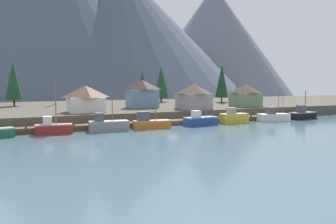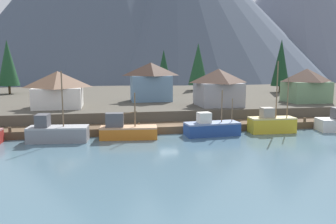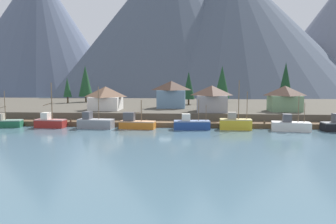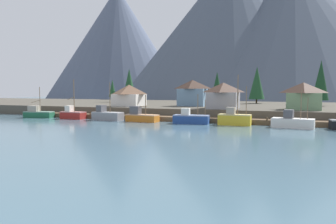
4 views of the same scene
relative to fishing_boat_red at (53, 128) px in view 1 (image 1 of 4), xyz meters
The scene contains 21 objects.
ground_plane 32.09m from the fishing_boat_red, 42.14° to the left, with size 400.00×400.00×1.00m, color #476675.
dock 24.03m from the fishing_boat_red, ahead, with size 80.00×4.00×1.60m.
shoreline_bank 41.08m from the fishing_boat_red, 54.65° to the left, with size 400.00×56.00×2.50m, color #4C473D.
mountain_central_peak 138.19m from the fishing_boat_red, 83.03° to the left, with size 136.88×136.88×85.93m, color #475160.
mountain_east_peak 142.05m from the fishing_boat_red, 68.20° to the left, with size 144.65×144.65×74.94m, color #475160.
mountain_far_ridge 193.29m from the fishing_boat_red, 49.23° to the left, with size 108.22×108.22×75.98m, color slate.
fishing_boat_red is the anchor object (origin of this frame).
fishing_boat_grey 9.56m from the fishing_boat_red, ahead, with size 7.32×3.31×8.50m.
fishing_boat_orange 17.99m from the fishing_boat_red, ahead, with size 7.31×3.14×5.80m.
fishing_boat_blue 29.10m from the fishing_boat_red, ahead, with size 7.30×3.23×5.96m.
fishing_boat_yellow 37.78m from the fishing_boat_red, ahead, with size 6.25×2.56×9.71m.
fishing_boat_white 48.20m from the fishing_boat_red, ahead, with size 7.48×4.04×6.83m.
fishing_boat_black 57.73m from the fishing_boat_red, ahead, with size 7.31×3.27×6.94m.
house_grey 35.61m from the fishing_boat_red, 17.63° to the left, with size 7.04×7.13×5.99m.
house_green 52.38m from the fishing_boat_red, 14.07° to the left, with size 7.20×6.19×5.93m.
house_white 15.89m from the fishing_boat_red, 57.09° to the left, with size 7.55×6.98×5.67m.
house_blue 31.20m from the fishing_boat_red, 39.41° to the left, with size 7.49×5.56×6.97m.
conifer_near_left 42.39m from the fishing_boat_red, 47.69° to the left, with size 3.53×3.53×9.67m.
conifer_near_right 57.30m from the fishing_boat_red, 46.98° to the left, with size 4.90×4.90×11.69m.
conifer_mid_right 40.55m from the fishing_boat_red, 97.91° to the left, with size 4.58×4.58×11.92m.
conifer_back_left 64.96m from the fishing_boat_red, 29.69° to the left, with size 4.24×4.24×12.28m.
Camera 1 is at (-30.33, -62.34, 8.78)m, focal length 36.38 mm.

